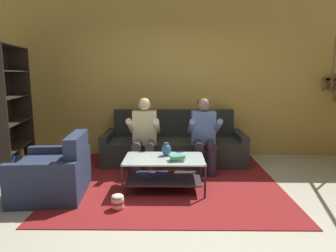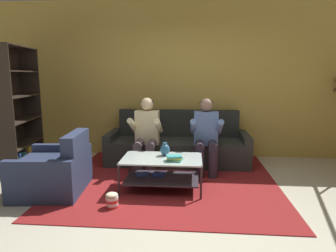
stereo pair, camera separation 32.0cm
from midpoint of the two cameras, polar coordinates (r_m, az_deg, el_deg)
ground at (r=3.60m, az=-0.38°, el=-15.57°), size 16.80×16.80×0.00m
back_partition at (r=5.72m, az=0.04°, el=8.86°), size 8.40×0.12×2.90m
couch at (r=5.32m, az=-0.62°, el=-3.77°), size 2.44×0.85×0.90m
person_seated_left at (r=4.78m, az=-6.46°, el=-1.16°), size 0.50×0.58×1.18m
person_seated_right at (r=4.76m, az=4.96°, el=-1.22°), size 0.50×0.58×1.17m
coffee_table at (r=4.07m, az=-3.12°, el=-8.10°), size 1.06×0.66×0.44m
area_rug at (r=4.65m, az=-1.70°, el=-9.51°), size 3.08×3.25×0.01m
vase at (r=4.12m, az=-2.53°, el=-4.51°), size 0.13×0.13×0.18m
book_stack at (r=3.89m, az=-0.59°, el=-6.12°), size 0.23×0.20×0.07m
bookshelf at (r=5.41m, az=-29.96°, el=0.54°), size 0.52×1.18×1.99m
armchair at (r=4.22m, az=-22.95°, el=-8.48°), size 0.91×1.02×0.80m
popcorn_tub at (r=3.63m, az=-12.15°, el=-14.00°), size 0.15×0.15×0.19m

